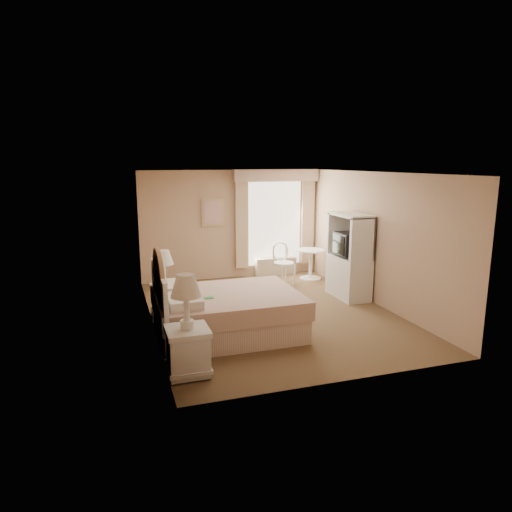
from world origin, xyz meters
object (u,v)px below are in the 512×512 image
object	(u,v)px
armoire	(349,263)
bed	(221,312)
nightstand_far	(165,292)
cafe_chair	(282,260)
round_table	(311,259)
nightstand_near	(188,338)

from	to	relation	value
armoire	bed	bearing A→B (deg)	-157.61
nightstand_far	cafe_chair	world-z (taller)	nightstand_far
nightstand_far	armoire	xyz separation A→B (m)	(3.65, 0.01, 0.26)
bed	round_table	bearing A→B (deg)	44.56
round_table	armoire	distance (m)	1.58
nightstand_near	nightstand_far	size ratio (longest dim) A/B	1.13
cafe_chair	armoire	xyz separation A→B (m)	(0.87, -1.44, 0.17)
bed	armoire	distance (m)	3.18
nightstand_far	round_table	size ratio (longest dim) A/B	1.67
bed	round_table	size ratio (longest dim) A/B	3.21
nightstand_near	nightstand_far	xyz separation A→B (m)	(0.00, 2.43, -0.06)
bed	nightstand_near	distance (m)	1.44
cafe_chair	nightstand_far	bearing A→B (deg)	-166.07
bed	cafe_chair	xyz separation A→B (m)	(2.06, 2.64, 0.16)
nightstand_near	round_table	distance (m)	5.33
bed	armoire	xyz separation A→B (m)	(2.93, 1.21, 0.33)
nightstand_far	round_table	xyz separation A→B (m)	(3.53, 1.57, 0.02)
nightstand_far	round_table	world-z (taller)	nightstand_far
round_table	armoire	size ratio (longest dim) A/B	0.41
nightstand_near	nightstand_far	world-z (taller)	nightstand_near
nightstand_near	round_table	world-z (taller)	nightstand_near
bed	nightstand_near	xyz separation A→B (m)	(-0.73, -1.24, 0.12)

